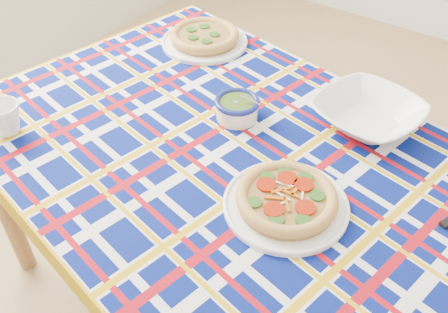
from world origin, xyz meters
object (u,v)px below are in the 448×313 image
Objects in this scene: dining_table at (244,184)px; mug at (5,119)px; serving_bowl at (368,114)px; main_focaccia_plate at (287,198)px; pesto_bowl at (237,107)px.

mug reaches higher than dining_table.
main_focaccia_plate is at bearing -92.84° from serving_bowl.
pesto_bowl reaches higher than main_focaccia_plate.
pesto_bowl is at bearing 54.84° from mug.
main_focaccia_plate reaches higher than dining_table.
pesto_bowl is at bearing 141.64° from dining_table.
serving_bowl is 0.89m from mug.
serving_bowl reaches higher than dining_table.
pesto_bowl is 1.35× the size of mug.
pesto_bowl is (-0.26, 0.19, 0.01)m from main_focaccia_plate.
dining_table is at bearing 37.99° from mug.
dining_table is at bearing 156.27° from main_focaccia_plate.
main_focaccia_plate is 2.35× the size of pesto_bowl.
main_focaccia_plate is 3.17× the size of mug.
main_focaccia_plate is 1.07× the size of serving_bowl.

